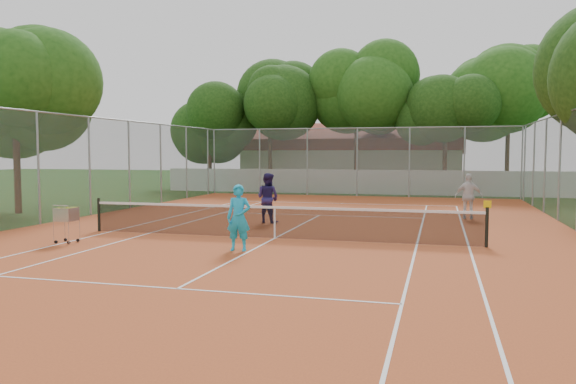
% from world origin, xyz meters
% --- Properties ---
extents(ground, '(120.00, 120.00, 0.00)m').
position_xyz_m(ground, '(0.00, 0.00, 0.00)').
color(ground, '#15380F').
rests_on(ground, ground).
extents(court_pad, '(18.00, 34.00, 0.02)m').
position_xyz_m(court_pad, '(0.00, 0.00, 0.01)').
color(court_pad, '#AD4B21').
rests_on(court_pad, ground).
extents(court_lines, '(10.98, 23.78, 0.01)m').
position_xyz_m(court_lines, '(0.00, 0.00, 0.02)').
color(court_lines, white).
rests_on(court_lines, court_pad).
extents(tennis_net, '(11.88, 0.10, 0.98)m').
position_xyz_m(tennis_net, '(0.00, 0.00, 0.51)').
color(tennis_net, black).
rests_on(tennis_net, court_pad).
extents(perimeter_fence, '(18.00, 34.00, 4.00)m').
position_xyz_m(perimeter_fence, '(0.00, 0.00, 2.00)').
color(perimeter_fence, slate).
rests_on(perimeter_fence, ground).
extents(boundary_wall, '(26.00, 0.30, 1.50)m').
position_xyz_m(boundary_wall, '(0.00, 19.00, 0.75)').
color(boundary_wall, white).
rests_on(boundary_wall, ground).
extents(clubhouse, '(16.40, 9.00, 4.40)m').
position_xyz_m(clubhouse, '(-2.00, 29.00, 2.20)').
color(clubhouse, beige).
rests_on(clubhouse, ground).
extents(tropical_trees, '(29.00, 19.00, 10.00)m').
position_xyz_m(tropical_trees, '(0.00, 22.00, 5.00)').
color(tropical_trees, '#14350D').
rests_on(tropical_trees, ground).
extents(player_near, '(0.66, 0.47, 1.72)m').
position_xyz_m(player_near, '(-0.31, -2.23, 0.88)').
color(player_near, '#19A9DB').
rests_on(player_near, court_pad).
extents(player_far_left, '(1.05, 0.93, 1.81)m').
position_xyz_m(player_far_left, '(-1.31, 3.54, 0.92)').
color(player_far_left, '#221A50').
rests_on(player_far_left, court_pad).
extents(player_far_right, '(1.05, 0.48, 1.74)m').
position_xyz_m(player_far_right, '(5.78, 6.67, 0.89)').
color(player_far_right, silver).
rests_on(player_far_right, court_pad).
extents(ball_hopper, '(0.64, 0.64, 1.10)m').
position_xyz_m(ball_hopper, '(-5.39, -2.36, 0.57)').
color(ball_hopper, silver).
rests_on(ball_hopper, court_pad).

